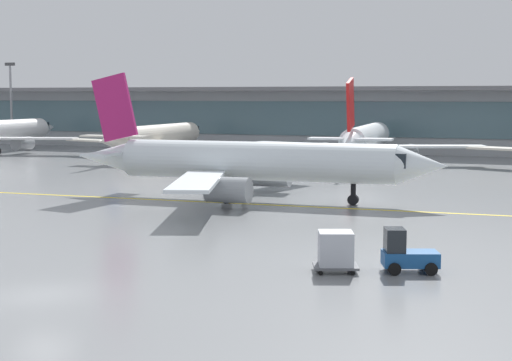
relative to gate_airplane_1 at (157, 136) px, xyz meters
name	(u,v)px	position (x,y,z in m)	size (l,w,h in m)	color
ground_plane	(43,295)	(29.71, -66.75, -2.89)	(400.00, 400.00, 0.00)	gray
taxiway_centreline_stripe	(248,204)	(27.76, -37.85, -2.89)	(110.00, 0.36, 0.01)	yellow
terminal_concourse	(406,119)	(29.71, 21.30, 2.03)	(183.79, 11.00, 9.60)	#9EA3A8
gate_airplane_1	(157,136)	(0.00, 0.00, 0.00)	(27.08, 29.05, 9.64)	silver
gate_airplane_2	(366,138)	(28.27, 1.08, 0.19)	(28.76, 31.02, 10.27)	white
taxiing_regional_jet	(252,162)	(27.37, -35.87, 0.17)	(30.82, 28.68, 10.22)	white
baggage_tug	(406,254)	(43.21, -57.13, -2.00)	(2.92, 2.31, 2.10)	#194C8C
cargo_dolly_lead	(336,250)	(40.10, -58.26, -1.84)	(2.52, 2.22, 1.94)	#595B60
apron_light_mast_0	(11,100)	(-33.43, 12.90, 4.62)	(1.80, 0.36, 13.66)	gray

